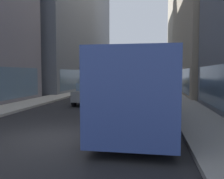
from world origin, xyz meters
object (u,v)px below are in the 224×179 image
at_px(dalmatian_dog, 87,126).
at_px(car_blue_hatchback, 148,83).
at_px(car_black_suv, 146,86).
at_px(car_yellow_taxi, 148,82).
at_px(car_silver_sedan, 118,82).
at_px(car_grey_wagon, 91,93).
at_px(transit_bus, 140,85).

bearing_deg(dalmatian_dog, car_blue_hatchback, 86.81).
distance_m(car_blue_hatchback, car_black_suv, 8.78).
bearing_deg(dalmatian_dog, car_yellow_taxi, 87.42).
bearing_deg(car_yellow_taxi, car_silver_sedan, -178.13).
distance_m(car_grey_wagon, car_silver_sedan, 26.42).
height_order(transit_bus, car_silver_sedan, transit_bus).
bearing_deg(car_silver_sedan, car_black_suv, -70.15).
bearing_deg(car_grey_wagon, car_silver_sedan, 93.47).
relative_size(car_black_suv, dalmatian_dog, 4.34).
distance_m(car_black_suv, dalmatian_dog, 20.63).
bearing_deg(car_grey_wagon, transit_bus, -55.63).
height_order(transit_bus, car_grey_wagon, transit_bus).
bearing_deg(car_black_suv, car_blue_hatchback, 90.00).
distance_m(car_yellow_taxi, car_black_suv, 15.69).
xyz_separation_m(car_black_suv, car_silver_sedan, (-5.60, 15.51, 0.00)).
bearing_deg(car_blue_hatchback, car_black_suv, -90.00).
bearing_deg(car_grey_wagon, car_yellow_taxi, 81.43).
height_order(car_grey_wagon, car_blue_hatchback, same).
relative_size(transit_bus, car_blue_hatchback, 2.45).
bearing_deg(transit_bus, car_grey_wagon, 124.37).
xyz_separation_m(car_grey_wagon, dalmatian_dog, (2.36, -9.70, -0.31)).
bearing_deg(car_yellow_taxi, transit_bus, -90.00).
relative_size(car_grey_wagon, car_black_suv, 1.04).
bearing_deg(transit_bus, dalmatian_dog, -113.01).
bearing_deg(dalmatian_dog, transit_bus, 66.99).
relative_size(car_yellow_taxi, dalmatian_dog, 4.89).
bearing_deg(car_grey_wagon, dalmatian_dog, -76.31).
distance_m(car_grey_wagon, car_blue_hatchback, 20.04).
bearing_deg(car_black_suv, dalmatian_dog, -94.55).
height_order(car_black_suv, car_silver_sedan, same).
distance_m(car_blue_hatchback, car_silver_sedan, 8.76).
relative_size(car_blue_hatchback, car_black_suv, 1.13).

